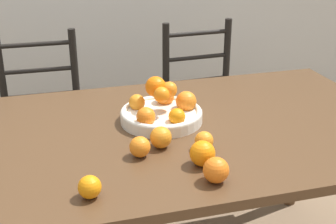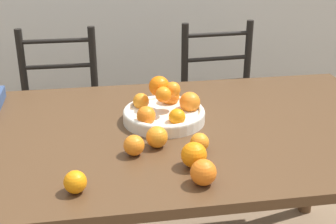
{
  "view_description": "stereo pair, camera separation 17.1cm",
  "coord_description": "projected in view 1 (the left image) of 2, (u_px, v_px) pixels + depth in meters",
  "views": [
    {
      "loc": [
        -0.42,
        -1.54,
        1.52
      ],
      "look_at": [
        0.01,
        -0.02,
        0.84
      ],
      "focal_mm": 50.0,
      "sensor_mm": 36.0,
      "label": 1
    },
    {
      "loc": [
        -0.25,
        -1.57,
        1.52
      ],
      "look_at": [
        0.01,
        -0.02,
        0.84
      ],
      "focal_mm": 50.0,
      "sensor_mm": 36.0,
      "label": 2
    }
  ],
  "objects": [
    {
      "name": "orange_loose_2",
      "position": [
        90.0,
        187.0,
        1.33
      ],
      "size": [
        0.07,
        0.07,
        0.07
      ],
      "color": "orange",
      "rests_on": "dining_table"
    },
    {
      "name": "orange_loose_4",
      "position": [
        202.0,
        153.0,
        1.5
      ],
      "size": [
        0.08,
        0.08,
        0.08
      ],
      "color": "orange",
      "rests_on": "dining_table"
    },
    {
      "name": "chair_right",
      "position": [
        205.0,
        111.0,
        2.7
      ],
      "size": [
        0.44,
        0.42,
        0.95
      ],
      "rotation": [
        0.0,
        0.0,
        0.05
      ],
      "color": "black",
      "rests_on": "ground_plane"
    },
    {
      "name": "fruit_bowl",
      "position": [
        162.0,
        110.0,
        1.81
      ],
      "size": [
        0.32,
        0.32,
        0.17
      ],
      "color": "silver",
      "rests_on": "dining_table"
    },
    {
      "name": "dining_table",
      "position": [
        165.0,
        149.0,
        1.79
      ],
      "size": [
        1.85,
        1.03,
        0.76
      ],
      "color": "#4C331E",
      "rests_on": "ground_plane"
    },
    {
      "name": "orange_loose_1",
      "position": [
        216.0,
        170.0,
        1.4
      ],
      "size": [
        0.08,
        0.08,
        0.08
      ],
      "color": "orange",
      "rests_on": "dining_table"
    },
    {
      "name": "chair_left",
      "position": [
        44.0,
        129.0,
        2.48
      ],
      "size": [
        0.43,
        0.41,
        0.95
      ],
      "rotation": [
        0.0,
        0.0,
        -0.01
      ],
      "color": "black",
      "rests_on": "ground_plane"
    },
    {
      "name": "orange_loose_0",
      "position": [
        161.0,
        137.0,
        1.61
      ],
      "size": [
        0.08,
        0.08,
        0.08
      ],
      "color": "orange",
      "rests_on": "dining_table"
    },
    {
      "name": "orange_loose_3",
      "position": [
        204.0,
        141.0,
        1.6
      ],
      "size": [
        0.07,
        0.07,
        0.07
      ],
      "color": "orange",
      "rests_on": "dining_table"
    },
    {
      "name": "orange_loose_5",
      "position": [
        140.0,
        147.0,
        1.55
      ],
      "size": [
        0.07,
        0.07,
        0.07
      ],
      "color": "orange",
      "rests_on": "dining_table"
    }
  ]
}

